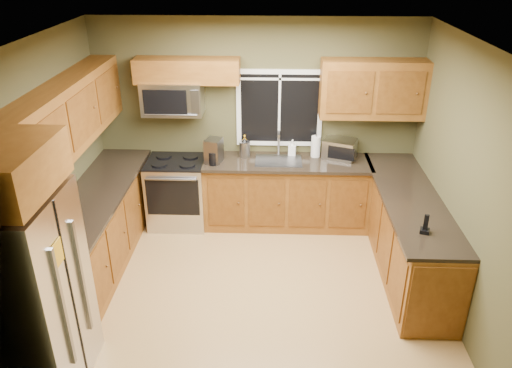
# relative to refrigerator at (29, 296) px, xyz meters

# --- Properties ---
(floor) EXTENTS (4.20, 4.20, 0.00)m
(floor) POSITION_rel_refrigerator_xyz_m (1.74, 1.30, -0.90)
(floor) COLOR #AA804A
(floor) RESTS_ON ground
(ceiling) EXTENTS (4.20, 4.20, 0.00)m
(ceiling) POSITION_rel_refrigerator_xyz_m (1.74, 1.30, 1.80)
(ceiling) COLOR white
(ceiling) RESTS_ON back_wall
(back_wall) EXTENTS (4.20, 0.00, 4.20)m
(back_wall) POSITION_rel_refrigerator_xyz_m (1.74, 3.10, 0.45)
(back_wall) COLOR #464326
(back_wall) RESTS_ON ground
(front_wall) EXTENTS (4.20, 0.00, 4.20)m
(front_wall) POSITION_rel_refrigerator_xyz_m (1.74, -0.50, 0.45)
(front_wall) COLOR #464326
(front_wall) RESTS_ON ground
(left_wall) EXTENTS (0.00, 3.60, 3.60)m
(left_wall) POSITION_rel_refrigerator_xyz_m (-0.36, 1.30, 0.45)
(left_wall) COLOR #464326
(left_wall) RESTS_ON ground
(right_wall) EXTENTS (0.00, 3.60, 3.60)m
(right_wall) POSITION_rel_refrigerator_xyz_m (3.84, 1.30, 0.45)
(right_wall) COLOR #464326
(right_wall) RESTS_ON ground
(window) EXTENTS (1.12, 0.03, 1.02)m
(window) POSITION_rel_refrigerator_xyz_m (2.04, 3.08, 0.65)
(window) COLOR white
(window) RESTS_ON back_wall
(base_cabinets_left) EXTENTS (0.60, 2.65, 0.90)m
(base_cabinets_left) POSITION_rel_refrigerator_xyz_m (-0.06, 1.78, -0.45)
(base_cabinets_left) COLOR brown
(base_cabinets_left) RESTS_ON ground
(countertop_left) EXTENTS (0.65, 2.65, 0.04)m
(countertop_left) POSITION_rel_refrigerator_xyz_m (-0.04, 1.78, 0.02)
(countertop_left) COLOR black
(countertop_left) RESTS_ON base_cabinets_left
(base_cabinets_back) EXTENTS (2.17, 0.60, 0.90)m
(base_cabinets_back) POSITION_rel_refrigerator_xyz_m (2.15, 2.80, -0.45)
(base_cabinets_back) COLOR brown
(base_cabinets_back) RESTS_ON ground
(countertop_back) EXTENTS (2.17, 0.65, 0.04)m
(countertop_back) POSITION_rel_refrigerator_xyz_m (2.15, 2.78, 0.02)
(countertop_back) COLOR black
(countertop_back) RESTS_ON base_cabinets_back
(base_cabinets_peninsula) EXTENTS (0.60, 2.52, 0.90)m
(base_cabinets_peninsula) POSITION_rel_refrigerator_xyz_m (3.54, 1.84, -0.45)
(base_cabinets_peninsula) COLOR brown
(base_cabinets_peninsula) RESTS_ON ground
(countertop_peninsula) EXTENTS (0.65, 2.50, 0.04)m
(countertop_peninsula) POSITION_rel_refrigerator_xyz_m (3.51, 1.85, 0.02)
(countertop_peninsula) COLOR black
(countertop_peninsula) RESTS_ON base_cabinets_peninsula
(upper_cabinets_left) EXTENTS (0.33, 2.65, 0.72)m
(upper_cabinets_left) POSITION_rel_refrigerator_xyz_m (-0.20, 1.78, 0.96)
(upper_cabinets_left) COLOR brown
(upper_cabinets_left) RESTS_ON left_wall
(upper_cabinets_back_left) EXTENTS (1.30, 0.33, 0.30)m
(upper_cabinets_back_left) POSITION_rel_refrigerator_xyz_m (0.89, 2.94, 1.17)
(upper_cabinets_back_left) COLOR brown
(upper_cabinets_back_left) RESTS_ON back_wall
(upper_cabinets_back_right) EXTENTS (1.30, 0.33, 0.72)m
(upper_cabinets_back_right) POSITION_rel_refrigerator_xyz_m (3.19, 2.94, 0.96)
(upper_cabinets_back_right) COLOR brown
(upper_cabinets_back_right) RESTS_ON back_wall
(refrigerator) EXTENTS (0.74, 0.90, 1.80)m
(refrigerator) POSITION_rel_refrigerator_xyz_m (0.00, 0.00, 0.00)
(refrigerator) COLOR #B7B7BC
(refrigerator) RESTS_ON ground
(range) EXTENTS (0.76, 0.69, 0.94)m
(range) POSITION_rel_refrigerator_xyz_m (0.69, 2.77, -0.43)
(range) COLOR #B7B7BC
(range) RESTS_ON ground
(microwave) EXTENTS (0.76, 0.41, 0.42)m
(microwave) POSITION_rel_refrigerator_xyz_m (0.69, 2.91, 0.83)
(microwave) COLOR #B7B7BC
(microwave) RESTS_ON back_wall
(sink) EXTENTS (0.60, 0.42, 0.36)m
(sink) POSITION_rel_refrigerator_xyz_m (2.04, 2.79, 0.05)
(sink) COLOR slate
(sink) RESTS_ON countertop_back
(toaster_oven) EXTENTS (0.48, 0.44, 0.25)m
(toaster_oven) POSITION_rel_refrigerator_xyz_m (2.84, 2.92, 0.17)
(toaster_oven) COLOR #B7B7BC
(toaster_oven) RESTS_ON countertop_back
(coffee_maker) EXTENTS (0.24, 0.29, 0.31)m
(coffee_maker) POSITION_rel_refrigerator_xyz_m (1.21, 2.70, 0.19)
(coffee_maker) COLOR slate
(coffee_maker) RESTS_ON countertop_back
(kettle) EXTENTS (0.15, 0.15, 0.26)m
(kettle) POSITION_rel_refrigerator_xyz_m (1.59, 2.90, 0.16)
(kettle) COLOR #B7B7BC
(kettle) RESTS_ON countertop_back
(paper_towel_roll) EXTENTS (0.14, 0.14, 0.31)m
(paper_towel_roll) POSITION_rel_refrigerator_xyz_m (2.53, 2.95, 0.18)
(paper_towel_roll) COLOR white
(paper_towel_roll) RESTS_ON countertop_back
(soap_bottle_a) EXTENTS (0.11, 0.11, 0.28)m
(soap_bottle_a) POSITION_rel_refrigerator_xyz_m (1.59, 2.96, 0.18)
(soap_bottle_a) COLOR orange
(soap_bottle_a) RESTS_ON countertop_back
(soap_bottle_b) EXTENTS (0.11, 0.11, 0.21)m
(soap_bottle_b) POSITION_rel_refrigerator_xyz_m (2.22, 2.99, 0.15)
(soap_bottle_b) COLOR white
(soap_bottle_b) RESTS_ON countertop_back
(cordless_phone) EXTENTS (0.11, 0.11, 0.20)m
(cordless_phone) POSITION_rel_refrigerator_xyz_m (3.46, 1.06, 0.10)
(cordless_phone) COLOR black
(cordless_phone) RESTS_ON countertop_peninsula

